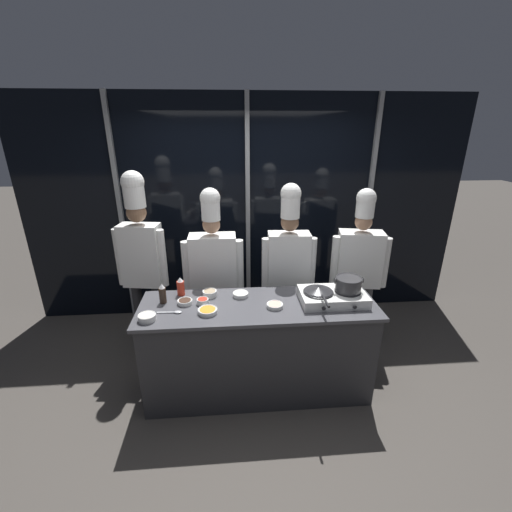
{
  "coord_description": "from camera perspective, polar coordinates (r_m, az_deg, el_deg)",
  "views": [
    {
      "loc": [
        -0.23,
        -2.59,
        2.35
      ],
      "look_at": [
        0.0,
        0.25,
        1.25
      ],
      "focal_mm": 24.0,
      "sensor_mm": 36.0,
      "label": 1
    }
  ],
  "objects": [
    {
      "name": "serving_spoon_slotted",
      "position": [
        2.93,
        -13.52,
        -9.1
      ],
      "size": [
        0.21,
        0.04,
        0.02
      ],
      "color": "#B2B5BA",
      "rests_on": "demo_counter"
    },
    {
      "name": "squeeze_bottle_chili",
      "position": [
        3.17,
        -12.44,
        -5.01
      ],
      "size": [
        0.07,
        0.07,
        0.17
      ],
      "color": "red",
      "rests_on": "demo_counter"
    },
    {
      "name": "chef_pastry",
      "position": [
        3.79,
        16.8,
        -0.82
      ],
      "size": [
        0.59,
        0.31,
        1.77
      ],
      "rotation": [
        0.0,
        0.0,
        2.96
      ],
      "color": "#4C4C51",
      "rests_on": "ground_plane"
    },
    {
      "name": "prep_bowl_carrots",
      "position": [
        2.87,
        -8.07,
        -9.01
      ],
      "size": [
        0.16,
        0.16,
        0.04
      ],
      "color": "white",
      "rests_on": "demo_counter"
    },
    {
      "name": "ground_plane",
      "position": [
        3.51,
        0.35,
        -20.98
      ],
      "size": [
        24.0,
        24.0,
        0.0
      ],
      "primitive_type": "plane",
      "color": "#47423D"
    },
    {
      "name": "chef_head",
      "position": [
        3.62,
        -18.57,
        0.68
      ],
      "size": [
        0.52,
        0.26,
        1.96
      ],
      "rotation": [
        0.0,
        0.0,
        2.99
      ],
      "color": "#232326",
      "rests_on": "ground_plane"
    },
    {
      "name": "portable_stove",
      "position": [
        3.07,
        12.66,
        -6.61
      ],
      "size": [
        0.57,
        0.38,
        0.1
      ],
      "color": "silver",
      "rests_on": "demo_counter"
    },
    {
      "name": "stock_pot",
      "position": [
        3.06,
        15.17,
        -4.51
      ],
      "size": [
        0.25,
        0.23,
        0.12
      ],
      "color": "#333335",
      "rests_on": "portable_stove"
    },
    {
      "name": "window_wall_back",
      "position": [
        4.25,
        -1.4,
        7.46
      ],
      "size": [
        5.33,
        0.09,
        2.7
      ],
      "color": "black",
      "rests_on": "ground_plane"
    },
    {
      "name": "chef_line",
      "position": [
        3.53,
        5.43,
        -0.77
      ],
      "size": [
        0.55,
        0.24,
        1.83
      ],
      "rotation": [
        0.0,
        0.0,
        3.1
      ],
      "color": "#2D3856",
      "rests_on": "ground_plane"
    },
    {
      "name": "prep_bowl_mushrooms",
      "position": [
        3.13,
        -7.72,
        -6.12
      ],
      "size": [
        0.13,
        0.13,
        0.05
      ],
      "color": "white",
      "rests_on": "demo_counter"
    },
    {
      "name": "prep_bowl_chili_flakes",
      "position": [
        3.01,
        -8.88,
        -7.41
      ],
      "size": [
        0.1,
        0.1,
        0.05
      ],
      "color": "white",
      "rests_on": "demo_counter"
    },
    {
      "name": "demo_counter",
      "position": [
        3.22,
        0.37,
        -15.02
      ],
      "size": [
        2.05,
        0.65,
        0.9
      ],
      "color": "#2D2D30",
      "rests_on": "ground_plane"
    },
    {
      "name": "prep_bowl_garlic",
      "position": [
        3.1,
        -2.59,
        -6.36
      ],
      "size": [
        0.14,
        0.14,
        0.04
      ],
      "color": "white",
      "rests_on": "demo_counter"
    },
    {
      "name": "prep_bowl_onion",
      "position": [
        2.88,
        -17.71,
        -9.66
      ],
      "size": [
        0.14,
        0.14,
        0.05
      ],
      "color": "white",
      "rests_on": "demo_counter"
    },
    {
      "name": "prep_bowl_shrimp",
      "position": [
        2.93,
        3.16,
        -8.19
      ],
      "size": [
        0.14,
        0.14,
        0.03
      ],
      "color": "white",
      "rests_on": "demo_counter"
    },
    {
      "name": "prep_bowl_soy_glaze",
      "position": [
        3.04,
        -11.76,
        -7.44
      ],
      "size": [
        0.13,
        0.13,
        0.04
      ],
      "color": "white",
      "rests_on": "demo_counter"
    },
    {
      "name": "squeeze_bottle_soy",
      "position": [
        3.07,
        -15.32,
        -6.09
      ],
      "size": [
        0.06,
        0.06,
        0.18
      ],
      "color": "#332319",
      "rests_on": "demo_counter"
    },
    {
      "name": "frying_pan",
      "position": [
        3.0,
        10.41,
        -5.59
      ],
      "size": [
        0.26,
        0.45,
        0.04
      ],
      "color": "#232326",
      "rests_on": "portable_stove"
    },
    {
      "name": "chef_sous",
      "position": [
        3.54,
        -7.13,
        -1.55
      ],
      "size": [
        0.62,
        0.24,
        1.79
      ],
      "rotation": [
        0.0,
        0.0,
        3.14
      ],
      "color": "#2D3856",
      "rests_on": "ground_plane"
    }
  ]
}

